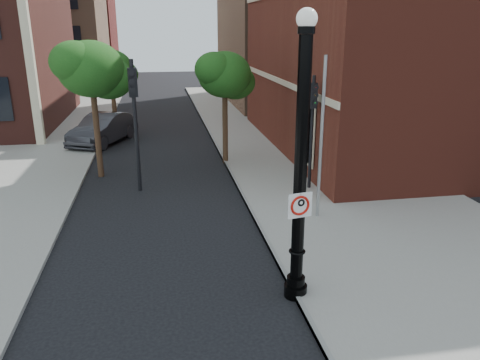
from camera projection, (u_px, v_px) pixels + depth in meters
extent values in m
plane|color=black|center=(211.00, 323.00, 9.86)|extent=(120.00, 120.00, 0.00)
cube|color=gray|center=(322.00, 171.00, 20.19)|extent=(8.00, 60.00, 0.12)
cube|color=gray|center=(7.00, 142.00, 25.21)|extent=(10.00, 50.00, 0.12)
cube|color=gray|center=(232.00, 175.00, 19.54)|extent=(0.10, 60.00, 0.14)
cube|color=black|center=(308.00, 132.00, 18.49)|extent=(0.08, 1.40, 2.40)
cube|color=beige|center=(278.00, 80.00, 22.70)|extent=(0.06, 16.00, 0.25)
cube|color=beige|center=(23.00, 4.00, 22.45)|extent=(0.40, 0.40, 14.00)
cube|color=#8E674D|center=(42.00, 27.00, 47.22)|extent=(12.00, 12.00, 12.00)
cube|color=maroon|center=(67.00, 35.00, 60.63)|extent=(12.00, 12.00, 10.00)
cube|color=#8E674D|center=(361.00, 14.00, 38.41)|extent=(22.00, 14.00, 14.00)
cylinder|color=black|center=(295.00, 290.00, 10.84)|extent=(0.53, 0.53, 0.29)
cylinder|color=black|center=(296.00, 281.00, 10.77)|extent=(0.42, 0.42, 0.24)
cylinder|color=black|center=(300.00, 170.00, 9.94)|extent=(0.29, 0.29, 5.53)
torus|color=black|center=(297.00, 251.00, 10.53)|extent=(0.38, 0.38, 0.06)
cylinder|color=black|center=(306.00, 30.00, 9.06)|extent=(0.34, 0.34, 0.14)
sphere|color=silver|center=(307.00, 19.00, 8.99)|extent=(0.42, 0.42, 0.42)
cube|color=white|center=(300.00, 205.00, 10.01)|extent=(0.56, 0.12, 0.56)
cube|color=black|center=(300.00, 194.00, 9.93)|extent=(0.56, 0.11, 0.05)
cube|color=black|center=(300.00, 217.00, 10.09)|extent=(0.56, 0.11, 0.05)
cube|color=black|center=(289.00, 207.00, 9.93)|extent=(0.05, 0.01, 0.56)
cube|color=black|center=(311.00, 204.00, 10.10)|extent=(0.05, 0.01, 0.56)
torus|color=#B60F07|center=(300.00, 205.00, 10.01)|extent=(0.45, 0.13, 0.45)
cube|color=#B60F07|center=(300.00, 205.00, 10.01)|extent=(0.32, 0.06, 0.32)
cube|color=black|center=(298.00, 206.00, 10.00)|extent=(0.05, 0.02, 0.26)
torus|color=black|center=(301.00, 203.00, 10.00)|extent=(0.18, 0.08, 0.17)
cylinder|color=black|center=(300.00, 194.00, 9.93)|extent=(0.03, 0.02, 0.03)
imported|color=#2E2D32|center=(103.00, 129.00, 24.96)|extent=(3.52, 5.09, 1.59)
cylinder|color=black|center=(136.00, 127.00, 17.17)|extent=(0.14, 0.14, 4.90)
cube|color=black|center=(133.00, 82.00, 16.66)|extent=(0.34, 0.32, 1.02)
sphere|color=#E50505|center=(131.00, 73.00, 16.40)|extent=(0.18, 0.18, 0.18)
sphere|color=#FF8C00|center=(132.00, 81.00, 16.49)|extent=(0.18, 0.18, 0.18)
sphere|color=#00E519|center=(132.00, 90.00, 16.59)|extent=(0.18, 0.18, 0.18)
cylinder|color=black|center=(311.00, 135.00, 17.27)|extent=(0.13, 0.13, 4.33)
cube|color=black|center=(313.00, 96.00, 16.82)|extent=(0.31, 0.30, 0.90)
sphere|color=#E50505|center=(316.00, 87.00, 16.59)|extent=(0.16, 0.16, 0.16)
sphere|color=#FF8C00|center=(315.00, 95.00, 16.68)|extent=(0.16, 0.16, 0.16)
sphere|color=#00E519|center=(315.00, 103.00, 16.76)|extent=(0.16, 0.16, 0.16)
cylinder|color=#999999|center=(321.00, 141.00, 14.44)|extent=(0.10, 0.10, 5.19)
cylinder|color=#362515|center=(97.00, 128.00, 18.98)|extent=(0.24, 0.24, 4.11)
ellipsoid|color=#134813|center=(91.00, 69.00, 18.25)|extent=(2.58, 2.58, 2.20)
ellipsoid|color=#134813|center=(108.00, 78.00, 18.92)|extent=(2.00, 2.00, 1.70)
ellipsoid|color=#134813|center=(75.00, 62.00, 17.75)|extent=(1.88, 1.88, 1.60)
cylinder|color=#362515|center=(114.00, 107.00, 25.59)|extent=(0.24, 0.24, 3.63)
ellipsoid|color=#134813|center=(111.00, 68.00, 24.95)|extent=(2.28, 2.28, 1.94)
ellipsoid|color=#134813|center=(122.00, 74.00, 25.53)|extent=(1.76, 1.76, 1.50)
ellipsoid|color=#134813|center=(101.00, 64.00, 24.50)|extent=(1.66, 1.66, 1.41)
cylinder|color=#362515|center=(225.00, 123.00, 20.97)|extent=(0.24, 0.24, 3.73)
ellipsoid|color=#134813|center=(225.00, 75.00, 20.31)|extent=(2.35, 2.35, 1.99)
ellipsoid|color=#134813|center=(235.00, 82.00, 20.91)|extent=(1.81, 1.81, 1.54)
ellipsoid|color=#134813|center=(214.00, 69.00, 19.84)|extent=(1.71, 1.71, 1.45)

